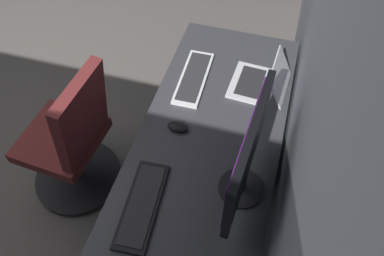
{
  "coord_description": "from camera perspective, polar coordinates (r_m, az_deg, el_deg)",
  "views": [
    {
      "loc": [
        1.05,
        1.99,
        2.2
      ],
      "look_at": [
        0.13,
        1.73,
        0.95
      ],
      "focal_mm": 34.94,
      "sensor_mm": 36.0,
      "label": 1
    }
  ],
  "objects": [
    {
      "name": "office_chair",
      "position": [
        2.24,
        -17.75,
        -2.21
      ],
      "size": [
        0.56,
        0.57,
        0.97
      ],
      "color": "maroon",
      "rests_on": "ground"
    },
    {
      "name": "monitor_primary",
      "position": [
        1.46,
        8.41,
        -4.16
      ],
      "size": [
        0.57,
        0.2,
        0.46
      ],
      "color": "black",
      "rests_on": "desk"
    },
    {
      "name": "mouse_main",
      "position": [
        1.84,
        -2.19,
        0.18
      ],
      "size": [
        0.06,
        0.1,
        0.03
      ],
      "primitive_type": "ellipsoid",
      "color": "black",
      "rests_on": "desk"
    },
    {
      "name": "keyboard_main",
      "position": [
        2.07,
        0.25,
        7.7
      ],
      "size": [
        0.42,
        0.15,
        0.02
      ],
      "color": "silver",
      "rests_on": "desk"
    },
    {
      "name": "laptop_leftmost",
      "position": [
        2.04,
        10.62,
        7.13
      ],
      "size": [
        0.3,
        0.31,
        0.19
      ],
      "color": "silver",
      "rests_on": "desk"
    },
    {
      "name": "wall_back",
      "position": [
        1.4,
        20.43,
        8.53
      ],
      "size": [
        4.8,
        0.1,
        2.6
      ],
      "primitive_type": "cube",
      "color": "#8C939E",
      "rests_on": "ground"
    },
    {
      "name": "drawer_pedestal",
      "position": [
        2.16,
        3.17,
        -6.92
      ],
      "size": [
        0.4,
        0.51,
        0.69
      ],
      "color": "#38383D",
      "rests_on": "ground"
    },
    {
      "name": "desk",
      "position": [
        1.81,
        1.53,
        -5.92
      ],
      "size": [
        1.94,
        0.69,
        0.73
      ],
      "color": "#38383D",
      "rests_on": "ground"
    },
    {
      "name": "keyboard_spare",
      "position": [
        1.64,
        -7.64,
        -11.56
      ],
      "size": [
        0.43,
        0.17,
        0.02
      ],
      "color": "black",
      "rests_on": "desk"
    }
  ]
}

